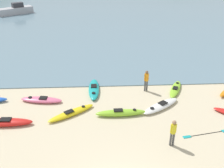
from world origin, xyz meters
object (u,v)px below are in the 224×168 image
(kayak_on_sand_6, at_px, (71,113))
(kayak_on_sand_7, at_px, (94,89))
(loose_paddle, at_px, (206,134))
(person_near_foreground, at_px, (173,131))
(moored_boat_1, at_px, (15,10))
(kayak_on_sand_3, at_px, (161,106))
(kayak_on_sand_8, at_px, (175,89))
(kayak_on_sand_2, at_px, (41,100))
(kayak_on_sand_9, at_px, (3,122))
(kayak_on_sand_0, at_px, (121,113))
(person_near_waterline, at_px, (146,80))

(kayak_on_sand_6, distance_m, kayak_on_sand_7, 3.22)
(kayak_on_sand_6, bearing_deg, loose_paddle, -16.49)
(person_near_foreground, bearing_deg, moored_boat_1, 117.91)
(kayak_on_sand_3, relative_size, kayak_on_sand_6, 0.98)
(kayak_on_sand_8, distance_m, person_near_foreground, 6.06)
(kayak_on_sand_8, xyz_separation_m, person_near_foreground, (-1.74, -5.76, 0.75))
(kayak_on_sand_3, distance_m, kayak_on_sand_7, 4.93)
(loose_paddle, bearing_deg, kayak_on_sand_3, 125.17)
(kayak_on_sand_2, height_order, kayak_on_sand_9, kayak_on_sand_9)
(kayak_on_sand_0, bearing_deg, moored_boat_1, 116.45)
(kayak_on_sand_9, relative_size, person_near_waterline, 2.17)
(kayak_on_sand_8, height_order, loose_paddle, kayak_on_sand_8)
(kayak_on_sand_2, bearing_deg, moored_boat_1, 108.63)
(kayak_on_sand_2, xyz_separation_m, moored_boat_1, (-8.83, 26.20, 0.49))
(kayak_on_sand_7, bearing_deg, kayak_on_sand_6, -114.48)
(kayak_on_sand_7, distance_m, person_near_waterline, 3.77)
(kayak_on_sand_0, distance_m, kayak_on_sand_3, 2.73)
(kayak_on_sand_0, bearing_deg, kayak_on_sand_6, 176.01)
(kayak_on_sand_7, height_order, kayak_on_sand_9, kayak_on_sand_9)
(kayak_on_sand_6, distance_m, loose_paddle, 7.90)
(loose_paddle, bearing_deg, kayak_on_sand_0, 156.03)
(person_near_foreground, height_order, person_near_waterline, person_near_waterline)
(kayak_on_sand_9, bearing_deg, person_near_waterline, 22.20)
(kayak_on_sand_8, bearing_deg, kayak_on_sand_6, -159.30)
(kayak_on_sand_7, height_order, person_near_waterline, person_near_waterline)
(kayak_on_sand_0, relative_size, kayak_on_sand_8, 1.15)
(kayak_on_sand_6, bearing_deg, kayak_on_sand_7, 65.52)
(moored_boat_1, bearing_deg, person_near_foreground, -62.09)
(kayak_on_sand_7, bearing_deg, kayak_on_sand_0, -62.09)
(kayak_on_sand_2, distance_m, person_near_waterline, 7.27)
(kayak_on_sand_3, xyz_separation_m, kayak_on_sand_8, (1.52, 2.19, -0.01))
(kayak_on_sand_0, distance_m, kayak_on_sand_7, 3.56)
(person_near_foreground, height_order, moored_boat_1, moored_boat_1)
(kayak_on_sand_9, bearing_deg, kayak_on_sand_0, 5.23)
(kayak_on_sand_7, xyz_separation_m, moored_boat_1, (-12.28, 24.89, 0.48))
(kayak_on_sand_6, height_order, kayak_on_sand_8, kayak_on_sand_6)
(person_near_foreground, distance_m, loose_paddle, 2.47)
(person_near_waterline, bearing_deg, kayak_on_sand_0, -124.13)
(kayak_on_sand_2, bearing_deg, person_near_foreground, -31.91)
(kayak_on_sand_7, xyz_separation_m, kayak_on_sand_9, (-5.16, -3.77, 0.02))
(loose_paddle, bearing_deg, kayak_on_sand_9, 172.97)
(kayak_on_sand_6, height_order, kayak_on_sand_9, kayak_on_sand_9)
(person_near_foreground, height_order, loose_paddle, person_near_foreground)
(person_near_foreground, relative_size, moored_boat_1, 0.30)
(kayak_on_sand_2, height_order, person_near_waterline, person_near_waterline)
(kayak_on_sand_9, bearing_deg, kayak_on_sand_8, 17.86)
(kayak_on_sand_2, xyz_separation_m, kayak_on_sand_9, (-1.72, -2.47, 0.03))
(kayak_on_sand_0, xyz_separation_m, person_near_foreground, (2.41, -2.85, 0.70))
(kayak_on_sand_9, height_order, person_near_foreground, person_near_foreground)
(kayak_on_sand_6, xyz_separation_m, kayak_on_sand_8, (7.15, 2.70, -0.00))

